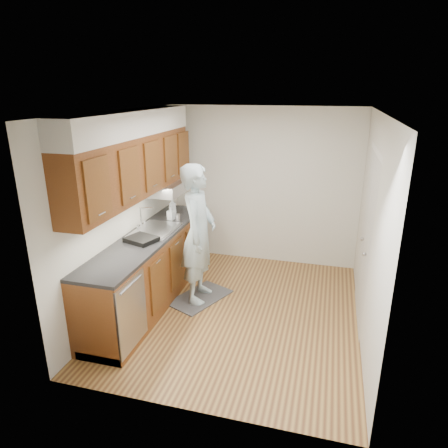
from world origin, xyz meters
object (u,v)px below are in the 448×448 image
Objects in this scene: steel_can at (178,218)px; soap_bottle_a at (172,207)px; soap_bottle_b at (171,213)px; dish_rack at (141,239)px; person at (198,225)px.

soap_bottle_a is at bearing 129.23° from steel_can.
steel_can is (0.13, -0.07, -0.04)m from soap_bottle_b.
soap_bottle_b is (0.02, -0.12, -0.05)m from soap_bottle_a.
soap_bottle_a is at bearing 108.68° from dish_rack.
person reaches higher than soap_bottle_a.
person reaches higher than steel_can.
soap_bottle_b is 1.77× the size of steel_can.
steel_can is 0.32× the size of dish_rack.
person is 0.75m from dish_rack.
person is at bearing -42.51° from steel_can.
soap_bottle_b is 0.91m from dish_rack.
soap_bottle_a is 0.85× the size of dish_rack.
soap_bottle_b is at bearing 47.35° from person.
soap_bottle_a reaches higher than soap_bottle_b.
steel_can is (0.16, -0.19, -0.09)m from soap_bottle_a.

